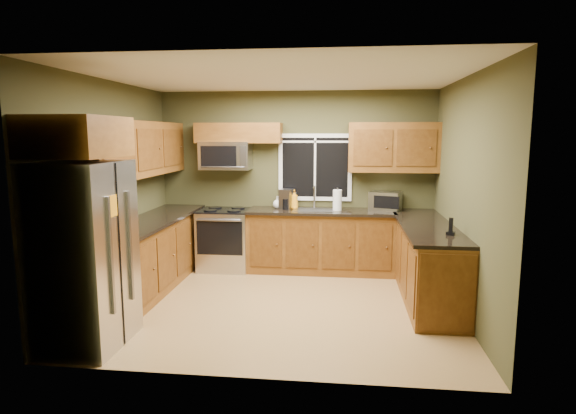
% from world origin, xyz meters
% --- Properties ---
extents(floor, '(4.20, 4.20, 0.00)m').
position_xyz_m(floor, '(0.00, 0.00, 0.00)').
color(floor, olive).
rests_on(floor, ground).
extents(ceiling, '(4.20, 4.20, 0.00)m').
position_xyz_m(ceiling, '(0.00, 0.00, 2.70)').
color(ceiling, white).
rests_on(ceiling, back_wall).
extents(back_wall, '(4.20, 0.00, 4.20)m').
position_xyz_m(back_wall, '(0.00, 1.80, 1.35)').
color(back_wall, '#3E3D20').
rests_on(back_wall, ground).
extents(front_wall, '(4.20, 0.00, 4.20)m').
position_xyz_m(front_wall, '(0.00, -1.80, 1.35)').
color(front_wall, '#3E3D20').
rests_on(front_wall, ground).
extents(left_wall, '(0.00, 3.60, 3.60)m').
position_xyz_m(left_wall, '(-2.10, 0.00, 1.35)').
color(left_wall, '#3E3D20').
rests_on(left_wall, ground).
extents(right_wall, '(0.00, 3.60, 3.60)m').
position_xyz_m(right_wall, '(2.10, 0.00, 1.35)').
color(right_wall, '#3E3D20').
rests_on(right_wall, ground).
extents(window, '(1.12, 0.03, 1.02)m').
position_xyz_m(window, '(0.30, 1.78, 1.55)').
color(window, white).
rests_on(window, back_wall).
extents(base_cabinets_left, '(0.60, 2.65, 0.90)m').
position_xyz_m(base_cabinets_left, '(-1.80, 0.48, 0.45)').
color(base_cabinets_left, brown).
rests_on(base_cabinets_left, ground).
extents(countertop_left, '(0.65, 2.65, 0.04)m').
position_xyz_m(countertop_left, '(-1.78, 0.48, 0.92)').
color(countertop_left, black).
rests_on(countertop_left, base_cabinets_left).
extents(base_cabinets_back, '(2.17, 0.60, 0.90)m').
position_xyz_m(base_cabinets_back, '(0.42, 1.50, 0.45)').
color(base_cabinets_back, brown).
rests_on(base_cabinets_back, ground).
extents(countertop_back, '(2.17, 0.65, 0.04)m').
position_xyz_m(countertop_back, '(0.42, 1.48, 0.92)').
color(countertop_back, black).
rests_on(countertop_back, base_cabinets_back).
extents(base_cabinets_peninsula, '(0.60, 2.52, 0.90)m').
position_xyz_m(base_cabinets_peninsula, '(1.80, 0.54, 0.45)').
color(base_cabinets_peninsula, brown).
rests_on(base_cabinets_peninsula, ground).
extents(countertop_peninsula, '(0.65, 2.50, 0.04)m').
position_xyz_m(countertop_peninsula, '(1.78, 0.55, 0.92)').
color(countertop_peninsula, black).
rests_on(countertop_peninsula, base_cabinets_peninsula).
extents(upper_cabinets_left, '(0.33, 2.65, 0.72)m').
position_xyz_m(upper_cabinets_left, '(-1.94, 0.48, 1.86)').
color(upper_cabinets_left, brown).
rests_on(upper_cabinets_left, left_wall).
extents(upper_cabinets_back_left, '(1.30, 0.33, 0.30)m').
position_xyz_m(upper_cabinets_back_left, '(-0.85, 1.64, 2.07)').
color(upper_cabinets_back_left, brown).
rests_on(upper_cabinets_back_left, back_wall).
extents(upper_cabinets_back_right, '(1.30, 0.33, 0.72)m').
position_xyz_m(upper_cabinets_back_right, '(1.45, 1.64, 1.86)').
color(upper_cabinets_back_right, brown).
rests_on(upper_cabinets_back_right, back_wall).
extents(upper_cabinet_over_fridge, '(0.72, 0.90, 0.38)m').
position_xyz_m(upper_cabinet_over_fridge, '(-1.74, -1.30, 2.03)').
color(upper_cabinet_over_fridge, brown).
rests_on(upper_cabinet_over_fridge, left_wall).
extents(refrigerator, '(0.74, 0.90, 1.80)m').
position_xyz_m(refrigerator, '(-1.74, -1.30, 0.90)').
color(refrigerator, '#B7B7BC').
rests_on(refrigerator, ground).
extents(range, '(0.76, 0.69, 0.94)m').
position_xyz_m(range, '(-1.05, 1.47, 0.47)').
color(range, '#B7B7BC').
rests_on(range, ground).
extents(microwave, '(0.76, 0.41, 0.42)m').
position_xyz_m(microwave, '(-1.05, 1.61, 1.73)').
color(microwave, '#B7B7BC').
rests_on(microwave, back_wall).
extents(sink, '(0.60, 0.42, 0.36)m').
position_xyz_m(sink, '(0.30, 1.49, 0.95)').
color(sink, slate).
rests_on(sink, countertop_back).
extents(toaster_oven, '(0.52, 0.46, 0.27)m').
position_xyz_m(toaster_oven, '(1.36, 1.62, 1.08)').
color(toaster_oven, '#B7B7BC').
rests_on(toaster_oven, countertop_back).
extents(coffee_maker, '(0.23, 0.27, 0.30)m').
position_xyz_m(coffee_maker, '(-0.11, 1.56, 1.08)').
color(coffee_maker, slate).
rests_on(coffee_maker, countertop_back).
extents(kettle, '(0.21, 0.21, 0.29)m').
position_xyz_m(kettle, '(-0.05, 1.65, 1.08)').
color(kettle, '#B7B7BC').
rests_on(kettle, countertop_back).
extents(paper_towel_roll, '(0.17, 0.17, 0.34)m').
position_xyz_m(paper_towel_roll, '(0.65, 1.49, 1.09)').
color(paper_towel_roll, white).
rests_on(paper_towel_roll, countertop_back).
extents(soap_bottle_a, '(0.12, 0.12, 0.29)m').
position_xyz_m(soap_bottle_a, '(0.01, 1.53, 1.08)').
color(soap_bottle_a, orange).
rests_on(soap_bottle_a, countertop_back).
extents(soap_bottle_c, '(0.16, 0.16, 0.19)m').
position_xyz_m(soap_bottle_c, '(-0.25, 1.57, 1.03)').
color(soap_bottle_c, white).
rests_on(soap_bottle_c, countertop_back).
extents(cordless_phone, '(0.11, 0.11, 0.19)m').
position_xyz_m(cordless_phone, '(1.93, -0.13, 1.00)').
color(cordless_phone, black).
rests_on(cordless_phone, countertop_peninsula).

